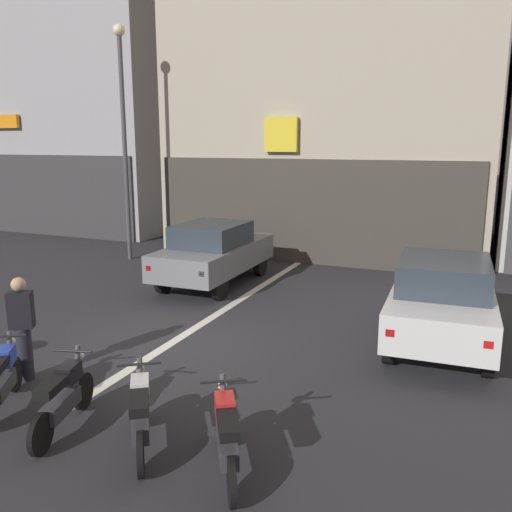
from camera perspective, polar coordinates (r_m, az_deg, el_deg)
ground_plane at (r=10.16m, az=-9.56°, el=-9.49°), size 120.00×120.00×0.00m
lane_centre_line at (r=15.30m, az=2.61°, el=-1.95°), size 0.20×18.00×0.01m
building_corner_left at (r=26.43m, az=-16.89°, el=20.89°), size 9.26×7.69×16.01m
car_grey_crossing_near at (r=14.10m, az=-4.50°, el=0.49°), size 1.81×4.12×1.64m
car_white_parked_kerbside at (r=10.48m, az=19.23°, el=-4.23°), size 1.95×4.18×1.64m
street_lamp at (r=17.41m, az=-13.93°, el=13.72°), size 0.36×0.36×7.13m
motorcycle_blue_row_leftmost at (r=8.49m, az=-25.39°, el=-11.64°), size 0.94×1.46×0.98m
motorcycle_black_row_left_mid at (r=7.62m, az=-19.85°, el=-13.89°), size 0.62×1.63×0.98m
motorcycle_white_row_centre at (r=6.96m, az=-12.19°, el=-16.02°), size 1.00×1.42×0.98m
motorcycle_red_row_right_mid at (r=6.39m, az=-3.16°, el=-18.45°), size 0.93×1.46×0.98m
person_by_motorcycles at (r=9.19m, az=-23.62°, el=-7.04°), size 0.42×0.37×1.67m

